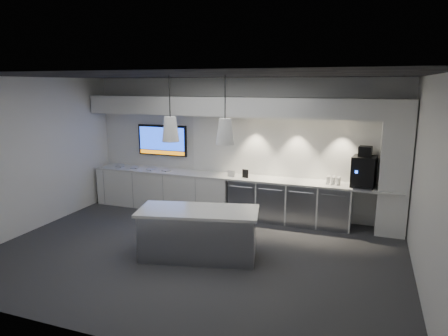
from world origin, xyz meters
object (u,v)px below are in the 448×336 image
at_px(bin, 153,234).
at_px(coffee_machine, 364,170).
at_px(wall_tv, 162,140).
at_px(island, 199,233).

distance_m(bin, coffee_machine, 4.21).
distance_m(wall_tv, island, 3.45).
xyz_separation_m(wall_tv, bin, (1.08, -2.42, -1.32)).
height_order(island, bin, island).
bearing_deg(coffee_machine, island, -131.14).
height_order(island, coffee_machine, coffee_machine).
bearing_deg(bin, coffee_machine, 32.04).
height_order(wall_tv, bin, wall_tv).
bearing_deg(wall_tv, bin, -65.98).
relative_size(wall_tv, island, 0.59).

